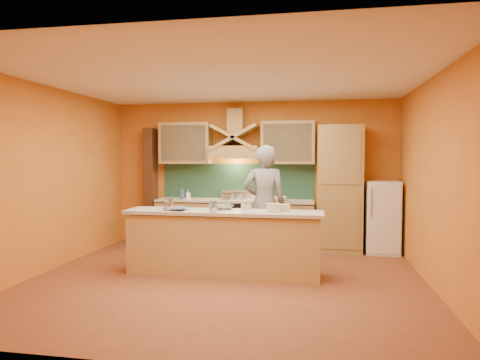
% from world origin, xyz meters
% --- Properties ---
extents(floor, '(5.50, 5.00, 0.01)m').
position_xyz_m(floor, '(0.00, 0.00, 0.00)').
color(floor, brown).
rests_on(floor, ground).
extents(ceiling, '(5.50, 5.00, 0.01)m').
position_xyz_m(ceiling, '(0.00, 0.00, 2.80)').
color(ceiling, white).
rests_on(ceiling, wall_back).
extents(wall_back, '(5.50, 0.02, 2.80)m').
position_xyz_m(wall_back, '(0.00, 2.50, 1.40)').
color(wall_back, orange).
rests_on(wall_back, floor).
extents(wall_front, '(5.50, 0.02, 2.80)m').
position_xyz_m(wall_front, '(0.00, -2.50, 1.40)').
color(wall_front, orange).
rests_on(wall_front, floor).
extents(wall_left, '(0.02, 5.00, 2.80)m').
position_xyz_m(wall_left, '(-2.75, 0.00, 1.40)').
color(wall_left, orange).
rests_on(wall_left, floor).
extents(wall_right, '(0.02, 5.00, 2.80)m').
position_xyz_m(wall_right, '(2.75, 0.00, 1.40)').
color(wall_right, orange).
rests_on(wall_right, floor).
extents(base_cabinet_left, '(1.10, 0.60, 0.86)m').
position_xyz_m(base_cabinet_left, '(-1.25, 2.20, 0.43)').
color(base_cabinet_left, '#A8884D').
rests_on(base_cabinet_left, floor).
extents(base_cabinet_right, '(1.10, 0.60, 0.86)m').
position_xyz_m(base_cabinet_right, '(0.65, 2.20, 0.43)').
color(base_cabinet_right, '#A8884D').
rests_on(base_cabinet_right, floor).
extents(counter_top, '(3.00, 0.62, 0.04)m').
position_xyz_m(counter_top, '(-0.30, 2.20, 0.90)').
color(counter_top, beige).
rests_on(counter_top, base_cabinet_left).
extents(stove, '(0.60, 0.58, 0.90)m').
position_xyz_m(stove, '(-0.30, 2.20, 0.45)').
color(stove, black).
rests_on(stove, floor).
extents(backsplash, '(3.00, 0.03, 0.70)m').
position_xyz_m(backsplash, '(-0.30, 2.48, 1.25)').
color(backsplash, '#1C3E30').
rests_on(backsplash, wall_back).
extents(range_hood, '(0.92, 0.50, 0.24)m').
position_xyz_m(range_hood, '(-0.30, 2.25, 1.82)').
color(range_hood, '#A8884D').
rests_on(range_hood, wall_back).
extents(hood_chimney, '(0.30, 0.30, 0.50)m').
position_xyz_m(hood_chimney, '(-0.30, 2.35, 2.40)').
color(hood_chimney, '#A8884D').
rests_on(hood_chimney, wall_back).
extents(upper_cabinet_left, '(1.00, 0.35, 0.80)m').
position_xyz_m(upper_cabinet_left, '(-1.30, 2.33, 2.00)').
color(upper_cabinet_left, '#A8884D').
rests_on(upper_cabinet_left, wall_back).
extents(upper_cabinet_right, '(1.00, 0.35, 0.80)m').
position_xyz_m(upper_cabinet_right, '(0.70, 2.33, 2.00)').
color(upper_cabinet_right, '#A8884D').
rests_on(upper_cabinet_right, wall_back).
extents(pantry_column, '(0.80, 0.60, 2.30)m').
position_xyz_m(pantry_column, '(1.65, 2.20, 1.15)').
color(pantry_column, '#A8884D').
rests_on(pantry_column, floor).
extents(fridge, '(0.58, 0.60, 1.30)m').
position_xyz_m(fridge, '(2.40, 2.20, 0.65)').
color(fridge, white).
rests_on(fridge, floor).
extents(trim_column_left, '(0.20, 0.30, 2.30)m').
position_xyz_m(trim_column_left, '(-2.05, 2.35, 1.15)').
color(trim_column_left, '#472816').
rests_on(trim_column_left, floor).
extents(island_body, '(2.80, 0.55, 0.88)m').
position_xyz_m(island_body, '(-0.10, 0.30, 0.44)').
color(island_body, tan).
rests_on(island_body, floor).
extents(island_top, '(2.90, 0.62, 0.05)m').
position_xyz_m(island_top, '(-0.10, 0.30, 0.92)').
color(island_top, beige).
rests_on(island_top, island_body).
extents(person, '(0.76, 0.56, 1.92)m').
position_xyz_m(person, '(0.39, 1.22, 0.96)').
color(person, gray).
rests_on(person, floor).
extents(pot_large, '(0.32, 0.32, 0.15)m').
position_xyz_m(pot_large, '(-0.42, 2.12, 0.97)').
color(pot_large, silver).
rests_on(pot_large, stove).
extents(pot_small, '(0.26, 0.26, 0.14)m').
position_xyz_m(pot_small, '(-0.25, 2.30, 0.97)').
color(pot_small, silver).
rests_on(pot_small, stove).
extents(soap_bottle_a, '(0.10, 0.10, 0.17)m').
position_xyz_m(soap_bottle_a, '(-1.22, 2.18, 1.01)').
color(soap_bottle_a, white).
rests_on(soap_bottle_a, counter_top).
extents(soap_bottle_b, '(0.12, 0.12, 0.24)m').
position_xyz_m(soap_bottle_b, '(-1.32, 2.12, 1.04)').
color(soap_bottle_b, '#305485').
rests_on(soap_bottle_b, counter_top).
extents(bowl_back, '(0.30, 0.30, 0.08)m').
position_xyz_m(bowl_back, '(0.57, 2.12, 0.96)').
color(bowl_back, white).
rests_on(bowl_back, counter_top).
extents(dish_rack, '(0.34, 0.29, 0.11)m').
position_xyz_m(dish_rack, '(0.22, 2.16, 0.97)').
color(dish_rack, silver).
rests_on(dish_rack, counter_top).
extents(book_lower, '(0.32, 0.36, 0.03)m').
position_xyz_m(book_lower, '(-0.94, 0.36, 0.96)').
color(book_lower, '#A74F3B').
rests_on(book_lower, island_top).
extents(book_upper, '(0.23, 0.30, 0.02)m').
position_xyz_m(book_upper, '(-0.84, 0.22, 0.98)').
color(book_upper, '#3D6186').
rests_on(book_upper, island_top).
extents(jar_large, '(0.16, 0.16, 0.17)m').
position_xyz_m(jar_large, '(-0.91, 0.19, 1.03)').
color(jar_large, silver).
rests_on(jar_large, island_top).
extents(jar_small, '(0.14, 0.14, 0.15)m').
position_xyz_m(jar_small, '(-0.21, 0.12, 1.02)').
color(jar_small, silver).
rests_on(jar_small, island_top).
extents(kitchen_scale, '(0.13, 0.13, 0.11)m').
position_xyz_m(kitchen_scale, '(0.23, 0.34, 1.00)').
color(kitchen_scale, silver).
rests_on(kitchen_scale, island_top).
extents(mixing_bowl, '(0.38, 0.38, 0.07)m').
position_xyz_m(mixing_bowl, '(-0.12, 0.45, 0.98)').
color(mixing_bowl, white).
rests_on(mixing_bowl, island_top).
extents(cloth, '(0.25, 0.20, 0.01)m').
position_xyz_m(cloth, '(0.32, 0.19, 0.95)').
color(cloth, '#C6ACA3').
rests_on(cloth, island_top).
extents(grocery_bag_a, '(0.22, 0.19, 0.12)m').
position_xyz_m(grocery_bag_a, '(0.64, 0.23, 1.01)').
color(grocery_bag_a, beige).
rests_on(grocery_bag_a, island_top).
extents(grocery_bag_b, '(0.19, 0.15, 0.10)m').
position_xyz_m(grocery_bag_b, '(0.78, 0.37, 1.00)').
color(grocery_bag_b, beige).
rests_on(grocery_bag_b, island_top).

